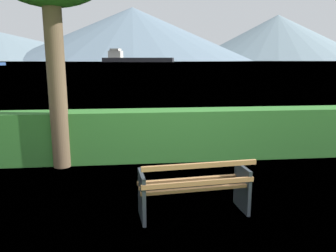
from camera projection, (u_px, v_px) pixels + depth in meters
The scene contains 6 objects.
ground_plane at pixel (193, 213), 4.76m from camera, with size 1400.00×1400.00×0.00m, color #567A38.
water_surface at pixel (134, 62), 305.54m from camera, with size 620.00×620.00×0.00m, color #6B8EA3.
park_bench at pixel (194, 187), 4.62m from camera, with size 1.63×0.72×0.87m.
hedge_row at pixel (172, 135), 7.28m from camera, with size 13.84×0.66×1.11m, color #2D6B28.
cargo_ship_large at pixel (132, 58), 274.17m from camera, with size 60.52×24.87×11.12m.
distant_hills at pixel (142, 39), 546.72m from camera, with size 851.36×443.37×82.12m.
Camera 1 is at (-0.83, -4.34, 2.21)m, focal length 34.74 mm.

